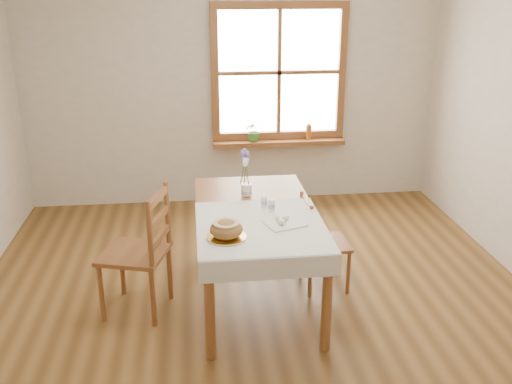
% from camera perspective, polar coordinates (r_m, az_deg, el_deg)
% --- Properties ---
extents(ground, '(5.00, 5.00, 0.00)m').
position_cam_1_polar(ground, '(4.40, 0.46, -12.44)').
color(ground, brown).
rests_on(ground, ground).
extents(room_walls, '(4.60, 5.10, 2.65)m').
position_cam_1_polar(room_walls, '(3.75, 0.54, 9.99)').
color(room_walls, beige).
rests_on(room_walls, ground).
extents(window, '(1.46, 0.08, 1.46)m').
position_cam_1_polar(window, '(6.28, 2.31, 11.87)').
color(window, brown).
rests_on(window, ground).
extents(window_sill, '(1.46, 0.20, 0.05)m').
position_cam_1_polar(window_sill, '(6.37, 2.30, 5.00)').
color(window_sill, brown).
rests_on(window_sill, ground).
extents(dining_table, '(0.90, 1.60, 0.75)m').
position_cam_1_polar(dining_table, '(4.35, 0.00, -2.90)').
color(dining_table, brown).
rests_on(dining_table, ground).
extents(table_linen, '(0.91, 0.99, 0.01)m').
position_cam_1_polar(table_linen, '(4.03, 0.50, -3.43)').
color(table_linen, silver).
rests_on(table_linen, dining_table).
extents(chair_left, '(0.59, 0.58, 0.99)m').
position_cam_1_polar(chair_left, '(4.36, -12.10, -5.83)').
color(chair_left, brown).
rests_on(chair_left, ground).
extents(chair_right, '(0.40, 0.39, 0.79)m').
position_cam_1_polar(chair_right, '(4.67, 6.92, -4.98)').
color(chair_right, brown).
rests_on(chair_right, ground).
extents(bread_plate, '(0.32, 0.32, 0.01)m').
position_cam_1_polar(bread_plate, '(3.84, -2.97, -4.53)').
color(bread_plate, silver).
rests_on(bread_plate, table_linen).
extents(bread_loaf, '(0.22, 0.22, 0.12)m').
position_cam_1_polar(bread_loaf, '(3.81, -2.99, -3.60)').
color(bread_loaf, '#9C6537').
rests_on(bread_loaf, bread_plate).
extents(egg_napkin, '(0.32, 0.30, 0.01)m').
position_cam_1_polar(egg_napkin, '(4.06, 2.86, -3.13)').
color(egg_napkin, silver).
rests_on(egg_napkin, table_linen).
extents(eggs, '(0.25, 0.24, 0.04)m').
position_cam_1_polar(eggs, '(4.05, 2.86, -2.76)').
color(eggs, white).
rests_on(eggs, egg_napkin).
extents(salt_shaker, '(0.06, 0.06, 0.10)m').
position_cam_1_polar(salt_shaker, '(4.26, 1.56, -1.31)').
color(salt_shaker, silver).
rests_on(salt_shaker, table_linen).
extents(pepper_shaker, '(0.06, 0.06, 0.10)m').
position_cam_1_polar(pepper_shaker, '(4.33, 0.84, -0.94)').
color(pepper_shaker, silver).
rests_on(pepper_shaker, table_linen).
extents(flower_vase, '(0.11, 0.11, 0.09)m').
position_cam_1_polar(flower_vase, '(4.58, -0.96, 0.15)').
color(flower_vase, silver).
rests_on(flower_vase, dining_table).
extents(lavender_bouquet, '(0.15, 0.15, 0.28)m').
position_cam_1_polar(lavender_bouquet, '(4.52, -0.98, 2.41)').
color(lavender_bouquet, '#6F589D').
rests_on(lavender_bouquet, flower_vase).
extents(potted_plant, '(0.23, 0.25, 0.18)m').
position_cam_1_polar(potted_plant, '(6.30, -0.19, 5.93)').
color(potted_plant, '#37752F').
rests_on(potted_plant, window_sill).
extents(amber_bottle, '(0.07, 0.07, 0.18)m').
position_cam_1_polar(amber_bottle, '(6.40, 5.29, 6.06)').
color(amber_bottle, '#AC5C1F').
rests_on(amber_bottle, window_sill).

